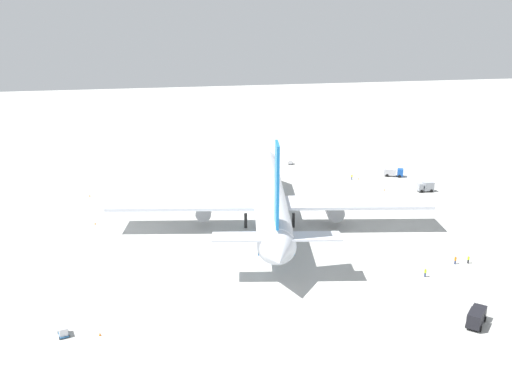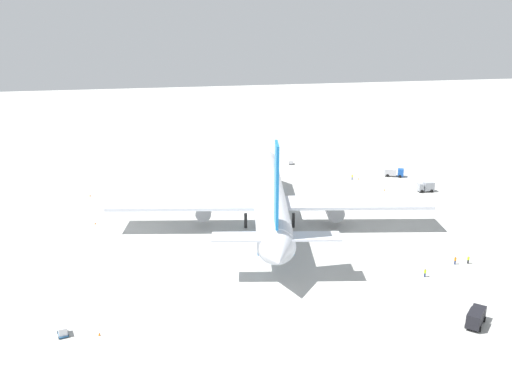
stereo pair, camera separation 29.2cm
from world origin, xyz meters
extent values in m
plane|color=#B2B2AD|center=(0.00, 0.00, 0.00)|extent=(600.00, 600.00, 0.00)
cylinder|color=silver|center=(0.00, 0.00, 7.08)|extent=(63.79, 20.67, 7.16)
cone|color=silver|center=(33.93, -7.45, 7.08)|extent=(7.10, 8.08, 7.02)
cone|color=silver|center=(-34.62, 7.61, 7.08)|extent=(8.45, 8.18, 6.80)
cube|color=#1972BF|center=(-29.17, 6.41, 18.23)|extent=(5.97, 1.78, 15.13)
cube|color=silver|center=(-28.28, 12.80, 8.52)|extent=(6.60, 11.42, 0.36)
cube|color=silver|center=(-31.04, 0.23, 8.52)|extent=(6.60, 11.42, 0.36)
cube|color=silver|center=(1.24, 20.51, 6.01)|extent=(15.97, 34.60, 0.70)
cylinder|color=slate|center=(1.14, 15.40, 3.87)|extent=(6.30, 4.71, 3.58)
cube|color=silver|center=(-7.47, -19.15, 6.01)|extent=(15.97, 34.60, 0.70)
cylinder|color=slate|center=(-5.42, -14.46, 3.64)|extent=(6.04, 5.08, 4.04)
cylinder|color=black|center=(21.79, -4.79, 1.75)|extent=(0.70, 0.70, 3.50)
cylinder|color=black|center=(-1.92, 6.13, 1.75)|extent=(0.70, 0.70, 3.50)
cylinder|color=black|center=(-4.31, -4.77, 1.75)|extent=(0.70, 0.70, 3.50)
cube|color=#1972BF|center=(0.00, 0.00, 5.11)|extent=(61.23, 19.77, 0.50)
cube|color=#999EA5|center=(14.35, -48.08, 1.49)|extent=(2.22, 1.53, 2.09)
cube|color=#999EA5|center=(14.15, -50.53, 1.64)|extent=(2.33, 2.98, 2.38)
cube|color=black|center=(14.39, -47.60, 2.02)|extent=(1.78, 0.22, 0.92)
cylinder|color=black|center=(13.28, -48.13, 0.45)|extent=(0.37, 0.92, 0.90)
cylinder|color=black|center=(15.39, -48.30, 0.45)|extent=(0.37, 0.92, 0.90)
cylinder|color=black|center=(13.05, -51.03, 0.45)|extent=(0.37, 0.92, 0.90)
cylinder|color=black|center=(15.15, -51.20, 0.45)|extent=(0.37, 0.92, 0.90)
cube|color=#194CA5|center=(30.36, -50.40, 1.49)|extent=(2.84, 2.60, 2.07)
cube|color=#B2B2B7|center=(31.80, -47.62, 1.42)|extent=(3.70, 4.26, 1.93)
cube|color=black|center=(30.08, -50.95, 2.00)|extent=(1.75, 0.96, 0.91)
cylinder|color=black|center=(31.46, -50.78, 0.45)|extent=(0.68, 0.94, 0.90)
cylinder|color=black|center=(29.42, -49.72, 0.45)|extent=(0.68, 0.94, 0.90)
cylinder|color=black|center=(33.17, -47.47, 0.45)|extent=(0.68, 0.94, 0.90)
cylinder|color=black|center=(31.13, -46.42, 0.45)|extent=(0.68, 0.94, 0.90)
cube|color=black|center=(-51.48, -21.27, 1.41)|extent=(2.61, 2.59, 1.92)
cube|color=black|center=(-53.50, -19.16, 1.58)|extent=(3.80, 3.84, 2.27)
cube|color=black|center=(-51.09, -21.68, 1.89)|extent=(1.30, 1.25, 0.85)
cylinder|color=black|center=(-50.85, -20.45, 0.45)|extent=(0.84, 0.86, 0.90)
cylinder|color=black|center=(-52.34, -21.87, 0.45)|extent=(0.84, 0.86, 0.90)
cylinder|color=black|center=(-53.25, -17.94, 0.45)|extent=(0.84, 0.86, 0.90)
cylinder|color=black|center=(-54.73, -19.36, 0.45)|extent=(0.84, 0.86, 0.90)
cube|color=#595B60|center=(53.79, -21.93, 0.28)|extent=(2.73, 2.04, 0.15)
cylinder|color=#333338|center=(52.34, -21.50, 0.28)|extent=(0.60, 0.25, 0.08)
cube|color=silver|center=(53.79, -21.93, 0.89)|extent=(2.32, 1.79, 1.09)
cylinder|color=black|center=(52.70, -22.34, 0.20)|extent=(0.42, 0.23, 0.40)
cylinder|color=black|center=(53.11, -21.00, 0.20)|extent=(0.42, 0.23, 0.40)
cylinder|color=black|center=(54.47, -22.87, 0.20)|extent=(0.42, 0.23, 0.40)
cylinder|color=black|center=(54.88, -21.53, 0.20)|extent=(0.42, 0.23, 0.40)
cube|color=#26598C|center=(-40.73, 43.38, 0.28)|extent=(2.56, 1.85, 0.15)
cylinder|color=#333338|center=(-39.30, 43.68, 0.28)|extent=(0.60, 0.20, 0.08)
cube|color=silver|center=(-40.73, 43.38, 0.94)|extent=(2.17, 1.64, 1.19)
cylinder|color=black|center=(-40.01, 44.25, 0.20)|extent=(0.42, 0.20, 0.40)
cylinder|color=black|center=(-39.72, 42.88, 0.20)|extent=(0.42, 0.20, 0.40)
cylinder|color=black|center=(-41.74, 43.88, 0.20)|extent=(0.42, 0.20, 0.40)
cylinder|color=black|center=(-41.44, 42.51, 0.20)|extent=(0.42, 0.20, 0.40)
cylinder|color=navy|center=(30.81, -34.44, 0.42)|extent=(0.37, 0.37, 0.84)
cylinder|color=yellow|center=(30.81, -34.44, 1.15)|extent=(0.47, 0.47, 0.63)
sphere|color=tan|center=(30.81, -34.44, 1.58)|extent=(0.23, 0.23, 0.23)
cylinder|color=black|center=(-31.87, -32.58, 0.40)|extent=(0.37, 0.37, 0.81)
cylinder|color=#B2F219|center=(-31.87, -32.58, 1.11)|extent=(0.46, 0.46, 0.61)
sphere|color=beige|center=(-31.87, -32.58, 1.52)|extent=(0.22, 0.22, 0.22)
cylinder|color=navy|center=(-31.60, -29.83, 0.40)|extent=(0.35, 0.35, 0.81)
cylinder|color=orange|center=(-31.60, -29.83, 1.11)|extent=(0.44, 0.44, 0.60)
sphere|color=#8C6647|center=(-31.60, -29.83, 1.52)|extent=(0.22, 0.22, 0.22)
cylinder|color=navy|center=(-35.35, -21.07, 0.41)|extent=(0.44, 0.44, 0.83)
cylinder|color=#B2F219|center=(-35.35, -21.07, 1.14)|extent=(0.55, 0.55, 0.62)
sphere|color=#8C6647|center=(-35.35, -21.07, 1.56)|extent=(0.22, 0.22, 0.22)
cone|color=orange|center=(31.89, 42.75, 0.28)|extent=(0.36, 0.36, 0.55)
cone|color=orange|center=(17.87, -38.91, 0.28)|extent=(0.36, 0.36, 0.55)
cone|color=orange|center=(30.67, -36.56, 0.28)|extent=(0.36, 0.36, 0.55)
cone|color=orange|center=(-42.10, 37.96, 0.28)|extent=(0.36, 0.36, 0.55)
cone|color=orange|center=(8.61, 40.49, 0.28)|extent=(0.36, 0.36, 0.55)
camera|label=1|loc=(-119.47, 32.12, 45.67)|focal=38.54mm
camera|label=2|loc=(-119.54, 31.84, 45.67)|focal=38.54mm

